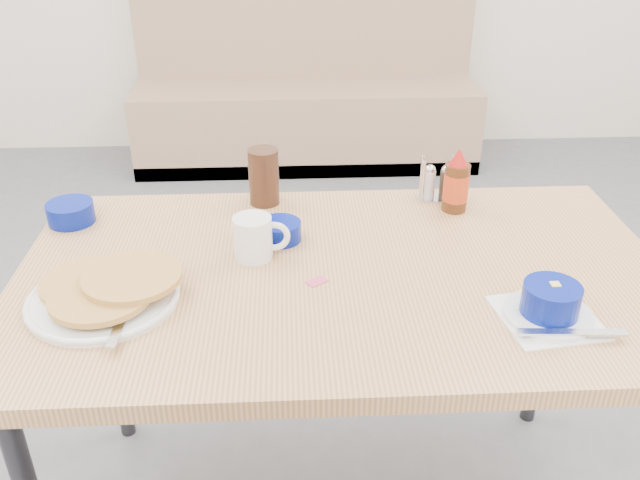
{
  "coord_description": "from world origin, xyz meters",
  "views": [
    {
      "loc": [
        -0.11,
        -0.98,
        1.52
      ],
      "look_at": [
        -0.05,
        0.28,
        0.82
      ],
      "focal_mm": 38.0,
      "sensor_mm": 36.0,
      "label": 1
    }
  ],
  "objects_px": {
    "dining_table": "(342,294)",
    "creamer_bowl": "(71,213)",
    "pancake_plate": "(106,292)",
    "booth_bench": "(306,99)",
    "syrup_bottle": "(456,184)",
    "coffee_mug": "(255,237)",
    "butter_bowl": "(280,231)",
    "grits_setting": "(550,305)",
    "condiment_caddy": "(437,185)",
    "amber_tumbler": "(264,177)"
  },
  "relations": [
    {
      "from": "dining_table",
      "to": "creamer_bowl",
      "type": "relative_size",
      "value": 12.52
    },
    {
      "from": "dining_table",
      "to": "pancake_plate",
      "type": "relative_size",
      "value": 4.34
    },
    {
      "from": "booth_bench",
      "to": "syrup_bottle",
      "type": "xyz_separation_m",
      "value": [
        0.3,
        -2.26,
        0.48
      ]
    },
    {
      "from": "coffee_mug",
      "to": "dining_table",
      "type": "bearing_deg",
      "value": -19.25
    },
    {
      "from": "booth_bench",
      "to": "coffee_mug",
      "type": "distance_m",
      "value": 2.52
    },
    {
      "from": "booth_bench",
      "to": "butter_bowl",
      "type": "height_order",
      "value": "booth_bench"
    },
    {
      "from": "grits_setting",
      "to": "condiment_caddy",
      "type": "distance_m",
      "value": 0.55
    },
    {
      "from": "pancake_plate",
      "to": "grits_setting",
      "type": "height_order",
      "value": "grits_setting"
    },
    {
      "from": "dining_table",
      "to": "amber_tumbler",
      "type": "bearing_deg",
      "value": 117.03
    },
    {
      "from": "pancake_plate",
      "to": "condiment_caddy",
      "type": "bearing_deg",
      "value": 29.98
    },
    {
      "from": "pancake_plate",
      "to": "amber_tumbler",
      "type": "xyz_separation_m",
      "value": [
        0.31,
        0.43,
        0.05
      ]
    },
    {
      "from": "syrup_bottle",
      "to": "pancake_plate",
      "type": "bearing_deg",
      "value": -154.82
    },
    {
      "from": "booth_bench",
      "to": "amber_tumbler",
      "type": "distance_m",
      "value": 2.25
    },
    {
      "from": "amber_tumbler",
      "to": "grits_setting",
      "type": "bearing_deg",
      "value": -44.23
    },
    {
      "from": "booth_bench",
      "to": "coffee_mug",
      "type": "height_order",
      "value": "booth_bench"
    },
    {
      "from": "dining_table",
      "to": "condiment_caddy",
      "type": "distance_m",
      "value": 0.45
    },
    {
      "from": "condiment_caddy",
      "to": "syrup_bottle",
      "type": "bearing_deg",
      "value": -60.01
    },
    {
      "from": "amber_tumbler",
      "to": "dining_table",
      "type": "bearing_deg",
      "value": -62.97
    },
    {
      "from": "coffee_mug",
      "to": "butter_bowl",
      "type": "bearing_deg",
      "value": 54.63
    },
    {
      "from": "pancake_plate",
      "to": "creamer_bowl",
      "type": "xyz_separation_m",
      "value": [
        -0.16,
        0.35,
        0.0
      ]
    },
    {
      "from": "dining_table",
      "to": "grits_setting",
      "type": "bearing_deg",
      "value": -27.56
    },
    {
      "from": "coffee_mug",
      "to": "butter_bowl",
      "type": "distance_m",
      "value": 0.1
    },
    {
      "from": "booth_bench",
      "to": "butter_bowl",
      "type": "bearing_deg",
      "value": -93.21
    },
    {
      "from": "booth_bench",
      "to": "creamer_bowl",
      "type": "distance_m",
      "value": 2.41
    },
    {
      "from": "grits_setting",
      "to": "booth_bench",
      "type": "bearing_deg",
      "value": 97.9
    },
    {
      "from": "dining_table",
      "to": "butter_bowl",
      "type": "relative_size",
      "value": 14.16
    },
    {
      "from": "condiment_caddy",
      "to": "grits_setting",
      "type": "bearing_deg",
      "value": -74.48
    },
    {
      "from": "grits_setting",
      "to": "condiment_caddy",
      "type": "xyz_separation_m",
      "value": [
        -0.11,
        0.54,
        0.01
      ]
    },
    {
      "from": "amber_tumbler",
      "to": "syrup_bottle",
      "type": "xyz_separation_m",
      "value": [
        0.48,
        -0.07,
        -0.0
      ]
    },
    {
      "from": "creamer_bowl",
      "to": "amber_tumbler",
      "type": "distance_m",
      "value": 0.48
    },
    {
      "from": "amber_tumbler",
      "to": "condiment_caddy",
      "type": "relative_size",
      "value": 1.3
    },
    {
      "from": "condiment_caddy",
      "to": "booth_bench",
      "type": "bearing_deg",
      "value": 101.26
    },
    {
      "from": "dining_table",
      "to": "syrup_bottle",
      "type": "bearing_deg",
      "value": 42.19
    },
    {
      "from": "butter_bowl",
      "to": "amber_tumbler",
      "type": "distance_m",
      "value": 0.21
    },
    {
      "from": "grits_setting",
      "to": "creamer_bowl",
      "type": "xyz_separation_m",
      "value": [
        -1.02,
        0.45,
        -0.01
      ]
    },
    {
      "from": "coffee_mug",
      "to": "creamer_bowl",
      "type": "relative_size",
      "value": 1.12
    },
    {
      "from": "dining_table",
      "to": "pancake_plate",
      "type": "bearing_deg",
      "value": -169.0
    },
    {
      "from": "butter_bowl",
      "to": "amber_tumbler",
      "type": "height_order",
      "value": "amber_tumbler"
    },
    {
      "from": "butter_bowl",
      "to": "condiment_caddy",
      "type": "bearing_deg",
      "value": 26.06
    },
    {
      "from": "dining_table",
      "to": "creamer_bowl",
      "type": "bearing_deg",
      "value": 158.22
    },
    {
      "from": "pancake_plate",
      "to": "amber_tumbler",
      "type": "height_order",
      "value": "amber_tumbler"
    },
    {
      "from": "creamer_bowl",
      "to": "dining_table",
      "type": "bearing_deg",
      "value": -21.78
    },
    {
      "from": "syrup_bottle",
      "to": "butter_bowl",
      "type": "bearing_deg",
      "value": -163.08
    },
    {
      "from": "grits_setting",
      "to": "butter_bowl",
      "type": "height_order",
      "value": "grits_setting"
    },
    {
      "from": "dining_table",
      "to": "butter_bowl",
      "type": "bearing_deg",
      "value": 133.45
    },
    {
      "from": "grits_setting",
      "to": "dining_table",
      "type": "bearing_deg",
      "value": 152.44
    },
    {
      "from": "grits_setting",
      "to": "condiment_caddy",
      "type": "height_order",
      "value": "condiment_caddy"
    },
    {
      "from": "grits_setting",
      "to": "butter_bowl",
      "type": "relative_size",
      "value": 2.24
    },
    {
      "from": "coffee_mug",
      "to": "amber_tumbler",
      "type": "bearing_deg",
      "value": 86.95
    },
    {
      "from": "amber_tumbler",
      "to": "condiment_caddy",
      "type": "xyz_separation_m",
      "value": [
        0.44,
        0.0,
        -0.03
      ]
    }
  ]
}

